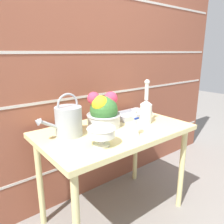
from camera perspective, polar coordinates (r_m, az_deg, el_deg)
The scene contains 9 objects.
ground_plane at distance 1.98m, azimuth 0.66°, elevation -24.94°, with size 12.00×12.00×0.00m, color gray.
brick_wall at distance 1.87m, azimuth -7.72°, elevation 9.67°, with size 3.60×0.08×2.20m.
patio_table at distance 1.63m, azimuth 0.73°, elevation -7.08°, with size 1.10×0.66×0.74m.
watering_can at distance 1.47m, azimuth -11.39°, elevation -2.21°, with size 0.32×0.18×0.29m.
crystal_pedestal_bowl at distance 1.30m, azimuth -2.80°, elevation -5.51°, with size 0.18×0.18×0.11m.
flower_planter at distance 1.62m, azimuth -2.24°, elevation 0.15°, with size 0.26×0.26×0.27m.
glass_decanter at distance 1.72m, azimuth 8.85°, elevation 0.70°, with size 0.09×0.09×0.34m.
figurine_vase at distance 1.45m, azimuth 5.92°, elevation -3.35°, with size 0.07×0.07×0.20m.
wire_tray at distance 1.90m, azimuth 5.09°, elevation -0.93°, with size 0.33×0.19×0.04m.
Camera 1 is at (-0.96, -1.17, 1.29)m, focal length 35.00 mm.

